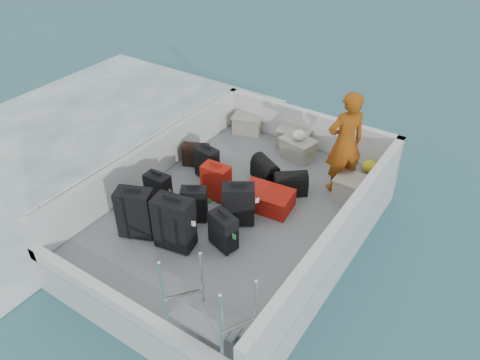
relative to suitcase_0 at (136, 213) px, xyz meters
The scene contains 24 objects.
ground 1.86m from the suitcase_0, 55.26° to the left, with size 160.00×160.00×0.00m, color navy.
wake_foam 4.24m from the suitcase_0, 161.91° to the left, with size 10.00×10.00×0.00m, color white.
ferry_hull 1.71m from the suitcase_0, 55.26° to the left, with size 3.60×5.00×0.60m, color silver.
deck 1.61m from the suitcase_0, 55.26° to the left, with size 3.30×4.70×0.02m, color slate.
deck_fittings 1.56m from the suitcase_0, 37.84° to the left, with size 3.60×5.00×0.90m.
suitcase_0 is the anchor object (origin of this frame).
suitcase_1 0.72m from the suitcase_0, 105.60° to the left, with size 0.40×0.23×0.59m, color black.
suitcase_2 1.75m from the suitcase_0, 91.23° to the left, with size 0.40×0.24×0.58m, color black.
suitcase_3 0.63m from the suitcase_0, 11.07° to the left, with size 0.55×0.32×0.83m, color black.
suitcase_4 0.89m from the suitcase_0, 56.91° to the left, with size 0.38×0.23×0.57m, color black.
suitcase_5 1.44m from the suitcase_0, 72.26° to the left, with size 0.44×0.26×0.61m, color #AD160D.
suitcase_6 1.30m from the suitcase_0, 22.24° to the left, with size 0.41×0.24×0.57m, color black.
suitcase_7 1.51m from the suitcase_0, 44.25° to the left, with size 0.48×0.27×0.67m, color black.
suitcase_8 2.06m from the suitcase_0, 52.25° to the left, with size 0.51×0.78×0.31m, color #AD160D.
duffel_0 2.06m from the suitcase_0, 103.34° to the left, with size 0.46×0.30×0.32m, color black, non-canonical shape.
duffel_1 2.40m from the suitcase_0, 69.58° to the left, with size 0.53×0.30×0.32m, color black, non-canonical shape.
duffel_2 2.56m from the suitcase_0, 57.25° to the left, with size 0.54×0.30×0.32m, color black, non-canonical shape.
crate_0 3.50m from the suitcase_0, 95.38° to the left, with size 0.54×0.37×0.33m, color #9D9588.
crate_1 3.56m from the suitcase_0, 78.14° to the left, with size 0.59×0.40×0.35m, color #9D9588.
crate_2 3.35m from the suitcase_0, 73.37° to the left, with size 0.57×0.39×0.35m, color #9D9588.
crate_3 3.46m from the suitcase_0, 47.44° to the left, with size 0.62×0.42×0.37m, color #9D9588.
yellow_bag 4.15m from the suitcase_0, 57.12° to the left, with size 0.28×0.26×0.22m, color gold.
white_bag 3.34m from the suitcase_0, 73.37° to the left, with size 0.24×0.24×0.18m, color white.
passenger 3.41m from the suitcase_0, 53.80° to the left, with size 0.65×0.42×1.76m, color #CC5E13.
Camera 1 is at (3.26, -4.78, 5.33)m, focal length 35.00 mm.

